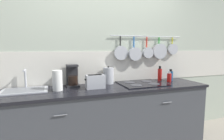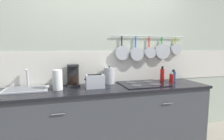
# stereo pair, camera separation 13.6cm
# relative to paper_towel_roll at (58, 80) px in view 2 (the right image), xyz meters

# --- Properties ---
(wall_back) EXTENTS (7.20, 0.16, 2.60)m
(wall_back) POSITION_rel_paper_towel_roll_xyz_m (0.69, 0.34, 0.24)
(wall_back) COLOR #B2BCA8
(wall_back) RESTS_ON ground_plane
(cabinet_base) EXTENTS (2.70, 0.63, 0.87)m
(cabinet_base) POSITION_rel_paper_towel_roll_xyz_m (0.68, -0.03, -0.60)
(cabinet_base) COLOR #3F4247
(cabinet_base) RESTS_ON ground_plane
(countertop) EXTENTS (2.74, 0.65, 0.03)m
(countertop) POSITION_rel_paper_towel_roll_xyz_m (0.68, -0.03, -0.14)
(countertop) COLOR black
(countertop) RESTS_ON cabinet_base
(sink_basin) EXTENTS (0.53, 0.36, 0.26)m
(sink_basin) POSITION_rel_paper_towel_roll_xyz_m (-0.38, 0.11, -0.11)
(sink_basin) COLOR #B7BABF
(sink_basin) RESTS_ON countertop
(paper_towel_roll) EXTENTS (0.12, 0.12, 0.25)m
(paper_towel_roll) POSITION_rel_paper_towel_roll_xyz_m (0.00, 0.00, 0.00)
(paper_towel_roll) COLOR white
(paper_towel_roll) RESTS_ON countertop
(coffee_maker) EXTENTS (0.17, 0.18, 0.30)m
(coffee_maker) POSITION_rel_paper_towel_roll_xyz_m (0.20, 0.21, -0.00)
(coffee_maker) COLOR #262628
(coffee_maker) RESTS_ON countertop
(toaster) EXTENTS (0.26, 0.14, 0.18)m
(toaster) POSITION_rel_paper_towel_roll_xyz_m (0.47, -0.03, -0.04)
(toaster) COLOR #B7BABF
(toaster) RESTS_ON countertop
(kettle) EXTENTS (0.15, 0.15, 0.26)m
(kettle) POSITION_rel_paper_towel_roll_xyz_m (0.72, 0.20, -0.01)
(kettle) COLOR #B7BABF
(kettle) RESTS_ON countertop
(cooktop) EXTENTS (0.63, 0.53, 0.01)m
(cooktop) POSITION_rel_paper_towel_roll_xyz_m (1.17, 0.02, -0.12)
(cooktop) COLOR black
(cooktop) RESTS_ON countertop
(bottle_dish_soap) EXTENTS (0.06, 0.06, 0.23)m
(bottle_dish_soap) POSITION_rel_paper_towel_roll_xyz_m (1.58, 0.16, -0.02)
(bottle_dish_soap) COLOR red
(bottle_dish_soap) RESTS_ON countertop
(bottle_sesame_oil) EXTENTS (0.07, 0.07, 0.16)m
(bottle_sesame_oil) POSITION_rel_paper_towel_roll_xyz_m (1.66, 0.02, -0.05)
(bottle_sesame_oil) COLOR red
(bottle_sesame_oil) RESTS_ON countertop
(bottle_vinegar) EXTENTS (0.07, 0.07, 0.19)m
(bottle_vinegar) POSITION_rel_paper_towel_roll_xyz_m (1.74, 0.09, -0.04)
(bottle_vinegar) COLOR navy
(bottle_vinegar) RESTS_ON countertop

